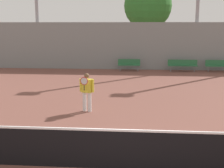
{
  "coord_description": "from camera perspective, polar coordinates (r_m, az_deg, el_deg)",
  "views": [
    {
      "loc": [
        0.2,
        -6.86,
        3.38
      ],
      "look_at": [
        -0.88,
        6.07,
        0.88
      ],
      "focal_mm": 50.0,
      "sensor_mm": 36.0,
      "label": 1
    }
  ],
  "objects": [
    {
      "name": "bench_adjacent_court",
      "position": [
        23.63,
        19.16,
        3.36
      ],
      "size": [
        2.04,
        0.4,
        0.85
      ],
      "color": "#28663D",
      "rests_on": "ground_plane"
    },
    {
      "name": "tree_green_tall",
      "position": [
        30.49,
        6.58,
        14.03
      ],
      "size": [
        4.5,
        4.5,
        7.36
      ],
      "color": "brown",
      "rests_on": "ground_plane"
    },
    {
      "name": "tennis_player",
      "position": [
        12.15,
        -4.64,
        -1.11
      ],
      "size": [
        0.58,
        0.45,
        1.52
      ],
      "rotation": [
        0.0,
        0.0,
        -0.2
      ],
      "color": "silver",
      "rests_on": "ground_plane"
    },
    {
      "name": "bench_courtside_far",
      "position": [
        23.11,
        12.78,
        3.54
      ],
      "size": [
        2.11,
        0.4,
        0.85
      ],
      "color": "#28663D",
      "rests_on": "ground_plane"
    },
    {
      "name": "bench_courtside_near",
      "position": [
        22.9,
        3.12,
        3.72
      ],
      "size": [
        1.63,
        0.4,
        0.85
      ],
      "color": "#28663D",
      "rests_on": "ground_plane"
    },
    {
      "name": "tennis_net",
      "position": [
        7.44,
        2.95,
        -11.84
      ],
      "size": [
        11.9,
        0.09,
        0.99
      ],
      "color": "#195128",
      "rests_on": "ground_plane"
    },
    {
      "name": "back_fence",
      "position": [
        23.52,
        4.31,
        6.92
      ],
      "size": [
        25.07,
        0.06,
        3.51
      ],
      "color": "gray",
      "rests_on": "ground_plane"
    }
  ]
}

